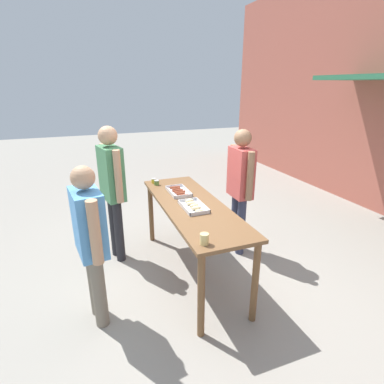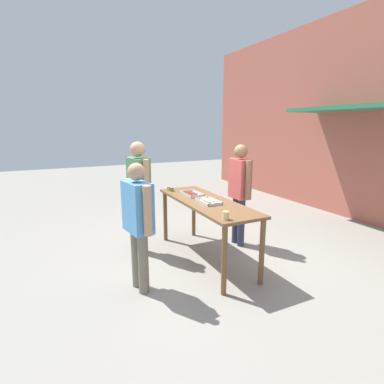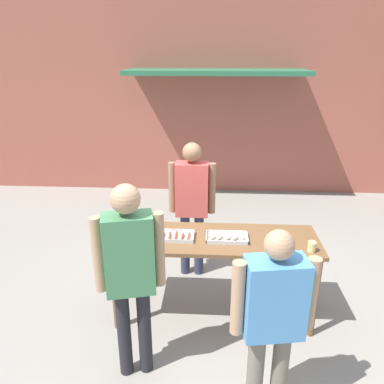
# 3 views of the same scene
# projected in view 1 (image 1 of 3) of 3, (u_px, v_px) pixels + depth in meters

# --- Properties ---
(ground_plane) EXTENTS (24.00, 24.00, 0.00)m
(ground_plane) POSITION_uv_depth(u_px,v_px,m) (192.00, 271.00, 3.89)
(ground_plane) COLOR gray
(serving_table) EXTENTS (2.15, 0.70, 0.95)m
(serving_table) POSITION_uv_depth(u_px,v_px,m) (192.00, 214.00, 3.61)
(serving_table) COLOR brown
(serving_table) RESTS_ON ground
(food_tray_sausages) EXTENTS (0.43, 0.24, 0.04)m
(food_tray_sausages) POSITION_uv_depth(u_px,v_px,m) (178.00, 192.00, 3.93)
(food_tray_sausages) COLOR silver
(food_tray_sausages) RESTS_ON serving_table
(food_tray_buns) EXTENTS (0.43, 0.24, 0.05)m
(food_tray_buns) POSITION_uv_depth(u_px,v_px,m) (194.00, 206.00, 3.45)
(food_tray_buns) COLOR silver
(food_tray_buns) RESTS_ON serving_table
(condiment_jar_mustard) EXTENTS (0.07, 0.07, 0.07)m
(condiment_jar_mustard) POSITION_uv_depth(u_px,v_px,m) (154.00, 181.00, 4.31)
(condiment_jar_mustard) COLOR gold
(condiment_jar_mustard) RESTS_ON serving_table
(condiment_jar_ketchup) EXTENTS (0.07, 0.07, 0.07)m
(condiment_jar_ketchup) POSITION_uv_depth(u_px,v_px,m) (157.00, 183.00, 4.22)
(condiment_jar_ketchup) COLOR #567A38
(condiment_jar_ketchup) RESTS_ON serving_table
(beer_cup) EXTENTS (0.08, 0.08, 0.10)m
(beer_cup) POSITION_uv_depth(u_px,v_px,m) (204.00, 239.00, 2.65)
(beer_cup) COLOR #DBC67A
(beer_cup) RESTS_ON serving_table
(person_server_behind_table) EXTENTS (0.57, 0.23, 1.76)m
(person_server_behind_table) POSITION_uv_depth(u_px,v_px,m) (240.00, 181.00, 4.04)
(person_server_behind_table) COLOR #333851
(person_server_behind_table) RESTS_ON ground
(person_customer_holding_hotdog) EXTENTS (0.57, 0.31, 1.82)m
(person_customer_holding_hotdog) POSITION_uv_depth(u_px,v_px,m) (112.00, 182.00, 3.85)
(person_customer_holding_hotdog) COLOR #232328
(person_customer_holding_hotdog) RESTS_ON ground
(person_customer_with_cup) EXTENTS (0.63, 0.31, 1.63)m
(person_customer_with_cup) POSITION_uv_depth(u_px,v_px,m) (90.00, 235.00, 2.80)
(person_customer_with_cup) COLOR #756B5B
(person_customer_with_cup) RESTS_ON ground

